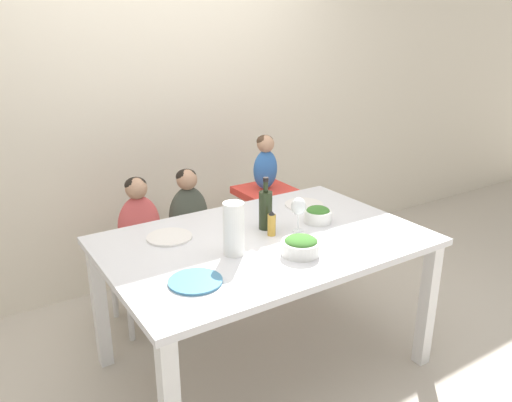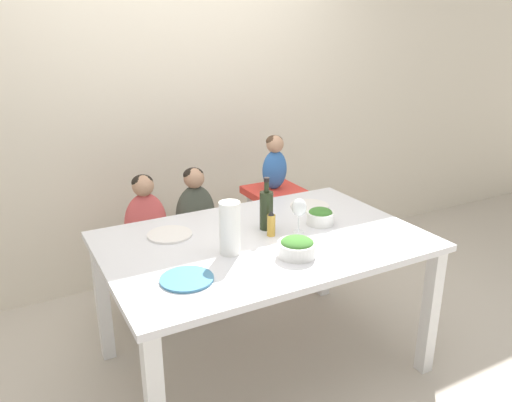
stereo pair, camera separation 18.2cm
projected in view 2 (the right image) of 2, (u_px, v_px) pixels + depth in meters
ground_plane at (263, 362)px, 2.84m from camera, size 14.00×14.00×0.00m
wall_back at (171, 95)px, 3.50m from camera, size 10.00×0.06×2.70m
dining_table at (263, 254)px, 2.62m from camera, size 1.63×1.07×0.77m
chair_far_left at (149, 262)px, 3.16m from camera, size 0.43×0.41×0.46m
chair_far_center at (197, 251)px, 3.31m from camera, size 0.43×0.41×0.46m
chair_right_highchair at (274, 210)px, 3.51m from camera, size 0.37×0.35×0.74m
person_child_left at (145, 215)px, 3.06m from camera, size 0.26×0.14×0.50m
person_child_center at (195, 207)px, 3.21m from camera, size 0.26×0.14×0.50m
person_baby_right at (275, 160)px, 3.39m from camera, size 0.18×0.12×0.38m
wine_bottle at (266, 209)px, 2.67m from camera, size 0.07×0.07×0.29m
paper_towel_roll at (230, 228)px, 2.37m from camera, size 0.10×0.10×0.26m
wine_glass_near at (299, 208)px, 2.62m from camera, size 0.08×0.08×0.19m
salad_bowl_large at (297, 247)px, 2.38m from camera, size 0.19×0.19×0.09m
salad_bowl_small at (320, 216)px, 2.76m from camera, size 0.15×0.15×0.09m
dinner_plate_front_left at (187, 279)px, 2.16m from camera, size 0.24×0.24×0.01m
dinner_plate_back_left at (170, 235)px, 2.62m from camera, size 0.24×0.24×0.01m
dinner_plate_back_right at (309, 206)px, 3.03m from camera, size 0.24×0.24×0.01m
condiment_bottle_hot_sauce at (271, 224)px, 2.60m from camera, size 0.04×0.04×0.14m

